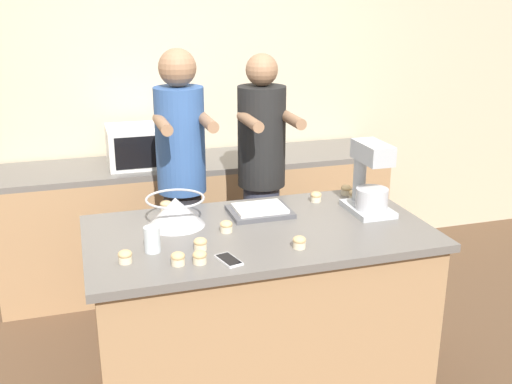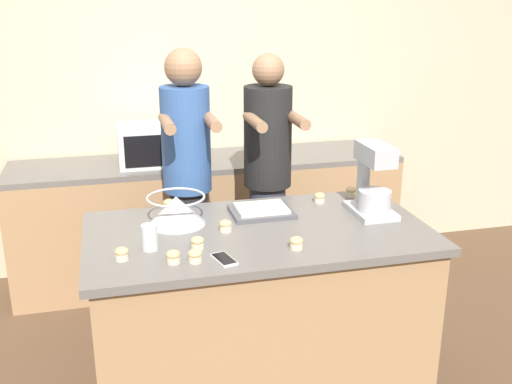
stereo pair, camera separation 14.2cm
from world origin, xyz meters
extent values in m
cube|color=beige|center=(0.00, 1.82, 1.35)|extent=(10.00, 0.06, 2.70)
cube|color=#A87F56|center=(0.00, 0.00, 0.45)|extent=(1.62, 0.86, 0.91)
cube|color=#66605B|center=(0.00, 0.00, 0.93)|extent=(1.69, 0.91, 0.04)
cube|color=#A87F56|center=(0.00, 1.47, 0.44)|extent=(2.80, 0.60, 0.88)
cube|color=#66605B|center=(0.00, 1.47, 0.90)|extent=(2.80, 0.60, 0.04)
cylinder|color=#232328|center=(-0.25, 0.74, 0.47)|extent=(0.22, 0.22, 0.94)
cylinder|color=#335693|center=(-0.25, 0.74, 1.25)|extent=(0.29, 0.29, 0.62)
sphere|color=#936B4C|center=(-0.25, 0.74, 1.66)|extent=(0.22, 0.22, 0.22)
cylinder|color=#936B4C|center=(-0.37, 0.57, 1.38)|extent=(0.06, 0.34, 0.06)
cylinder|color=#936B4C|center=(-0.13, 0.57, 1.38)|extent=(0.06, 0.34, 0.06)
cylinder|color=#33384C|center=(0.25, 0.74, 0.47)|extent=(0.23, 0.23, 0.93)
cylinder|color=black|center=(0.25, 0.74, 1.24)|extent=(0.29, 0.29, 0.61)
sphere|color=#936B4C|center=(0.25, 0.74, 1.63)|extent=(0.19, 0.19, 0.19)
cylinder|color=#936B4C|center=(0.13, 0.57, 1.37)|extent=(0.06, 0.34, 0.06)
cylinder|color=#936B4C|center=(0.37, 0.57, 1.37)|extent=(0.06, 0.34, 0.06)
cube|color=#B2B7BC|center=(0.63, 0.07, 0.96)|extent=(0.20, 0.30, 0.03)
cylinder|color=#B2B7BC|center=(0.63, 0.19, 1.10)|extent=(0.07, 0.07, 0.25)
cube|color=#B2B7BC|center=(0.63, 0.06, 1.28)|extent=(0.13, 0.26, 0.10)
cylinder|color=#BCBCC1|center=(0.63, 0.03, 1.03)|extent=(0.17, 0.17, 0.11)
cone|color=#BCBCC1|center=(-0.38, 0.17, 1.02)|extent=(0.29, 0.29, 0.15)
torus|color=#BCBCC1|center=(-0.38, 0.17, 1.09)|extent=(0.30, 0.30, 0.01)
cube|color=#4C4C51|center=(0.07, 0.21, 0.96)|extent=(0.32, 0.25, 0.02)
cube|color=white|center=(0.07, 0.21, 0.98)|extent=(0.26, 0.20, 0.02)
cube|color=silver|center=(-0.37, 1.47, 1.05)|extent=(0.51, 0.38, 0.27)
cube|color=black|center=(-0.42, 1.28, 1.05)|extent=(0.35, 0.01, 0.22)
cube|color=#2D2D2D|center=(-0.19, 1.28, 1.05)|extent=(0.10, 0.01, 0.22)
cube|color=silver|center=(-0.24, -0.32, 0.95)|extent=(0.10, 0.16, 0.01)
cube|color=black|center=(-0.24, -0.32, 0.96)|extent=(0.09, 0.14, 0.00)
cylinder|color=silver|center=(-0.54, -0.12, 1.01)|extent=(0.07, 0.07, 0.12)
cylinder|color=beige|center=(-0.33, -0.16, 0.96)|extent=(0.06, 0.06, 0.03)
ellipsoid|color=tan|center=(-0.33, -0.16, 0.99)|extent=(0.06, 0.06, 0.04)
cylinder|color=beige|center=(0.43, 0.30, 0.96)|extent=(0.06, 0.06, 0.03)
ellipsoid|color=tan|center=(0.43, 0.30, 0.99)|extent=(0.06, 0.06, 0.04)
cylinder|color=beige|center=(-0.16, 0.01, 0.96)|extent=(0.06, 0.06, 0.03)
ellipsoid|color=tan|center=(-0.16, 0.01, 0.99)|extent=(0.06, 0.06, 0.04)
cylinder|color=beige|center=(-0.67, -0.20, 0.96)|extent=(0.06, 0.06, 0.03)
ellipsoid|color=tan|center=(-0.67, -0.20, 0.99)|extent=(0.06, 0.06, 0.04)
cylinder|color=beige|center=(0.11, -0.27, 0.96)|extent=(0.06, 0.06, 0.03)
ellipsoid|color=tan|center=(0.11, -0.27, 0.99)|extent=(0.06, 0.06, 0.04)
cylinder|color=beige|center=(-0.45, -0.29, 0.96)|extent=(0.06, 0.06, 0.03)
ellipsoid|color=tan|center=(-0.45, -0.29, 0.99)|extent=(0.06, 0.06, 0.04)
cylinder|color=beige|center=(-0.36, -0.30, 0.96)|extent=(0.06, 0.06, 0.03)
ellipsoid|color=tan|center=(-0.36, -0.30, 0.99)|extent=(0.06, 0.06, 0.04)
cylinder|color=beige|center=(0.65, 0.27, 0.96)|extent=(0.06, 0.06, 0.03)
ellipsoid|color=tan|center=(0.65, 0.27, 0.99)|extent=(0.06, 0.06, 0.04)
cylinder|color=beige|center=(-0.40, 0.40, 0.96)|extent=(0.06, 0.06, 0.03)
ellipsoid|color=tan|center=(-0.40, 0.40, 0.99)|extent=(0.06, 0.06, 0.04)
cylinder|color=beige|center=(0.64, 0.36, 0.96)|extent=(0.06, 0.06, 0.03)
ellipsoid|color=tan|center=(0.64, 0.36, 0.99)|extent=(0.06, 0.06, 0.04)
camera|label=1|loc=(-0.82, -2.63, 2.06)|focal=42.00mm
camera|label=2|loc=(-0.68, -2.66, 2.06)|focal=42.00mm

